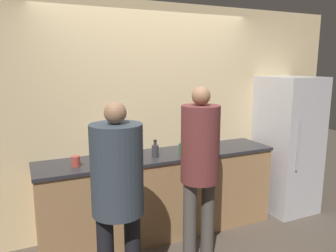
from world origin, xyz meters
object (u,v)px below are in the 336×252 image
object	(u,v)px
person_center	(200,160)
cup_yellow	(212,140)
refrigerator	(287,144)
cup_red	(76,161)
person_left	(117,186)
bottle_dark	(155,150)
fruit_bowl	(116,153)
utensil_crock	(196,140)
bottle_green	(182,149)

from	to	relation	value
person_center	cup_yellow	bearing A→B (deg)	52.29
refrigerator	cup_red	distance (m)	2.70
refrigerator	person_left	bearing A→B (deg)	-161.24
person_left	bottle_dark	bearing A→B (deg)	52.08
fruit_bowl	person_left	bearing A→B (deg)	-104.71
refrigerator	utensil_crock	xyz separation A→B (m)	(-1.23, 0.23, 0.12)
bottle_dark	cup_yellow	world-z (taller)	bottle_dark
person_left	utensil_crock	bearing A→B (deg)	40.06
utensil_crock	bottle_dark	world-z (taller)	utensil_crock
refrigerator	person_left	xyz separation A→B (m)	(-2.53, -0.86, 0.13)
bottle_dark	cup_yellow	size ratio (longest dim) A/B	2.11
utensil_crock	cup_red	size ratio (longest dim) A/B	2.76
person_left	utensil_crock	world-z (taller)	person_left
cup_yellow	bottle_green	bearing A→B (deg)	-148.59
bottle_dark	cup_red	distance (m)	0.83
refrigerator	fruit_bowl	distance (m)	2.28
cup_red	bottle_green	bearing A→B (deg)	-4.72
bottle_green	cup_red	world-z (taller)	bottle_green
person_center	utensil_crock	bearing A→B (deg)	62.62
fruit_bowl	bottle_dark	size ratio (longest dim) A/B	1.59
refrigerator	cup_red	bearing A→B (deg)	179.90
utensil_crock	cup_yellow	bearing A→B (deg)	11.19
person_center	cup_yellow	size ratio (longest dim) A/B	19.12
fruit_bowl	refrigerator	bearing A→B (deg)	-2.76
fruit_bowl	bottle_green	size ratio (longest dim) A/B	1.54
bottle_dark	utensil_crock	bearing A→B (deg)	21.50
fruit_bowl	utensil_crock	distance (m)	1.05
utensil_crock	bottle_dark	bearing A→B (deg)	-158.50
person_left	bottle_green	distance (m)	1.22
person_left	cup_red	xyz separation A→B (m)	(-0.17, 0.86, -0.03)
utensil_crock	bottle_green	xyz separation A→B (m)	(-0.35, -0.32, 0.01)
person_center	bottle_green	distance (m)	0.52
refrigerator	bottle_dark	distance (m)	1.88
fruit_bowl	cup_yellow	world-z (taller)	fruit_bowl
person_left	fruit_bowl	xyz separation A→B (m)	(0.25, 0.97, -0.02)
person_left	cup_yellow	size ratio (longest dim) A/B	18.35
refrigerator	cup_red	size ratio (longest dim) A/B	17.26
person_left	bottle_green	xyz separation A→B (m)	(0.94, 0.77, 0.00)
utensil_crock	cup_yellow	xyz separation A→B (m)	(0.25, 0.05, -0.03)
person_left	person_center	xyz separation A→B (m)	(0.87, 0.26, 0.02)
person_left	cup_yellow	distance (m)	1.92
person_left	bottle_dark	world-z (taller)	person_left
person_left	utensil_crock	distance (m)	1.70
refrigerator	fruit_bowl	bearing A→B (deg)	177.24
utensil_crock	bottle_green	size ratio (longest dim) A/B	1.43
person_left	cup_yellow	bearing A→B (deg)	36.39
fruit_bowl	bottle_dark	distance (m)	0.42
refrigerator	fruit_bowl	world-z (taller)	refrigerator
person_left	fruit_bowl	bearing A→B (deg)	75.29
refrigerator	person_center	xyz separation A→B (m)	(-1.66, -0.60, 0.15)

